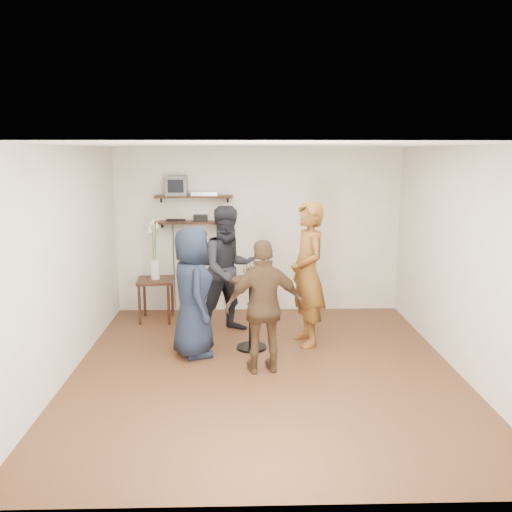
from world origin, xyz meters
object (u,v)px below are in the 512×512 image
at_px(crt_monitor, 177,186).
at_px(person_dark, 229,270).
at_px(side_table, 156,286).
at_px(person_navy, 193,292).
at_px(person_brown, 265,307).
at_px(drinks_table, 251,304).
at_px(radio, 201,218).
at_px(person_plaid, 308,274).
at_px(dvd_deck, 204,193).

distance_m(crt_monitor, person_dark, 1.69).
height_order(side_table, person_navy, person_navy).
xyz_separation_m(person_dark, person_brown, (0.43, -1.45, -0.12)).
bearing_deg(drinks_table, radio, 114.55).
distance_m(drinks_table, person_dark, 0.82).
relative_size(radio, person_brown, 0.14).
bearing_deg(person_navy, person_plaid, -91.24).
bearing_deg(drinks_table, person_navy, -164.58).
distance_m(person_dark, person_brown, 1.52).
height_order(crt_monitor, person_brown, crt_monitor).
bearing_deg(crt_monitor, person_dark, -49.59).
bearing_deg(person_navy, side_table, 10.08).
bearing_deg(person_plaid, crt_monitor, -141.71).
height_order(dvd_deck, person_plaid, dvd_deck).
distance_m(person_navy, person_brown, 1.03).
height_order(side_table, person_dark, person_dark).
xyz_separation_m(person_plaid, person_brown, (-0.61, -0.92, -0.17)).
bearing_deg(crt_monitor, radio, 0.00).
bearing_deg(person_dark, side_table, 131.28).
relative_size(radio, drinks_table, 0.24).
relative_size(person_dark, person_navy, 1.10).
distance_m(crt_monitor, dvd_deck, 0.44).
xyz_separation_m(side_table, person_navy, (0.69, -1.45, 0.28)).
xyz_separation_m(drinks_table, person_plaid, (0.74, 0.17, 0.35)).
bearing_deg(person_navy, person_brown, -137.55).
bearing_deg(radio, person_dark, -64.34).
bearing_deg(person_dark, person_navy, -138.78).
distance_m(drinks_table, person_navy, 0.79).
distance_m(dvd_deck, person_navy, 2.16).
bearing_deg(radio, crt_monitor, 180.00).
distance_m(radio, person_plaid, 2.19).
bearing_deg(crt_monitor, person_plaid, -38.76).
relative_size(crt_monitor, drinks_table, 0.34).
height_order(side_table, drinks_table, drinks_table).
height_order(crt_monitor, person_navy, crt_monitor).
height_order(radio, person_brown, radio).
height_order(crt_monitor, drinks_table, crt_monitor).
bearing_deg(person_brown, crt_monitor, -72.87).
xyz_separation_m(side_table, drinks_table, (1.42, -1.24, 0.06)).
bearing_deg(dvd_deck, crt_monitor, 180.00).
bearing_deg(side_table, person_navy, -64.50).
bearing_deg(crt_monitor, side_table, -126.35).
height_order(radio, person_plaid, person_plaid).
xyz_separation_m(crt_monitor, person_dark, (0.82, -0.96, -1.12)).
bearing_deg(radio, person_plaid, -44.81).
relative_size(side_table, person_plaid, 0.34).
xyz_separation_m(dvd_deck, person_dark, (0.40, -0.96, -1.00)).
relative_size(dvd_deck, radio, 1.82).
relative_size(person_plaid, person_brown, 1.22).
relative_size(radio, side_table, 0.34).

